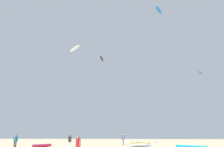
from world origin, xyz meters
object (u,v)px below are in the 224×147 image
person_foreground (78,145)px  kite_grounded_far (42,146)px  kite_grounded_near (140,145)px  kite_aloft_3 (159,10)px  person_right (70,141)px  kite_aloft_4 (102,59)px  kite_aloft_0 (75,49)px  person_left (123,139)px  kite_aloft_2 (200,73)px  person_midground (16,140)px

person_foreground → kite_grounded_far: size_ratio=0.50×
person_foreground → kite_grounded_near: bearing=-163.0°
person_foreground → kite_aloft_3: 31.68m
person_foreground → person_right: (-3.19, 9.67, 0.01)m
kite_aloft_4 → kite_grounded_near: bearing=-52.7°
kite_grounded_far → kite_grounded_near: bearing=10.1°
kite_aloft_0 → person_left: bearing=-16.6°
kite_aloft_2 → kite_aloft_4: size_ratio=0.82×
kite_aloft_3 → person_right: bearing=-144.3°
person_left → kite_aloft_2: kite_aloft_2 is taller
kite_grounded_near → kite_aloft_4: 19.73m
person_right → kite_aloft_4: size_ratio=0.56×
person_right → kite_grounded_far: size_ratio=0.50×
person_midground → kite_grounded_far: (3.26, 1.08, -0.76)m
kite_grounded_far → kite_aloft_0: bearing=79.5°
person_left → kite_aloft_2: bearing=19.9°
person_midground → kite_aloft_3: size_ratio=0.54×
person_left → kite_aloft_2: (16.10, 8.73, 13.09)m
person_right → person_left: bearing=-156.9°
person_foreground → kite_aloft_2: bearing=-177.6°
person_midground → kite_grounded_far: bearing=79.1°
person_foreground → person_right: 10.18m
kite_grounded_far → kite_aloft_2: (27.05, 14.72, 13.90)m
person_left → kite_aloft_4: size_ratio=0.57×
person_left → kite_aloft_2: 22.51m
kite_grounded_near → kite_aloft_3: 24.58m
person_foreground → kite_aloft_0: 28.13m
kite_aloft_4 → kite_grounded_far: bearing=-120.5°
kite_grounded_near → kite_aloft_4: bearing=127.3°
person_left → person_right: (-6.28, -9.21, -0.02)m
person_midground → kite_aloft_4: kite_aloft_4 is taller
person_left → person_right: bearing=-132.8°
person_foreground → kite_grounded_near: person_foreground is taller
person_left → person_right: size_ratio=1.03×
kite_aloft_2 → kite_aloft_3: (-9.15, -8.45, 10.01)m
person_foreground → kite_grounded_far: (-7.85, 12.89, -0.77)m
person_left → kite_grounded_near: 4.45m
kite_aloft_0 → kite_aloft_3: size_ratio=1.35×
person_left → person_right: person_left is taller
kite_aloft_0 → person_right: bearing=-75.8°
person_right → kite_aloft_4: bearing=-130.5°
person_right → kite_aloft_2: 31.54m
person_foreground → person_right: bearing=-124.6°
kite_aloft_0 → kite_grounded_near: bearing=-28.3°
kite_grounded_near → kite_grounded_far: (-13.45, -2.39, -0.05)m
kite_grounded_far → kite_aloft_3: size_ratio=1.09×
person_left → kite_grounded_near: size_ratio=0.42×
person_right → kite_aloft_0: (-3.04, 11.99, 16.83)m
person_right → kite_aloft_0: bearing=-108.4°
kite_grounded_far → kite_aloft_4: kite_aloft_4 is taller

